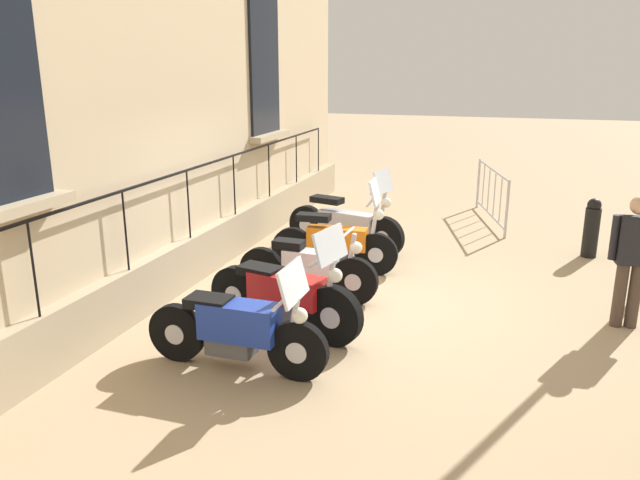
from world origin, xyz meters
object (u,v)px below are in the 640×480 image
at_px(motorcycle_blue, 238,329).
at_px(bollard, 592,228).
at_px(crowd_barrier, 491,193).
at_px(motorcycle_orange, 336,243).
at_px(motorcycle_white, 308,269).
at_px(motorcycle_silver, 346,225).
at_px(pedestrian_walking, 633,255).
at_px(motorcycle_red, 284,296).

xyz_separation_m(motorcycle_blue, bollard, (3.74, 5.20, 0.04)).
bearing_deg(crowd_barrier, motorcycle_orange, -117.98).
xyz_separation_m(motorcycle_white, motorcycle_silver, (-0.11, 2.24, 0.04)).
distance_m(motorcycle_white, pedestrian_walking, 3.88).
bearing_deg(motorcycle_white, crowd_barrier, 67.43).
xyz_separation_m(motorcycle_silver, pedestrian_walking, (3.95, -1.98, 0.44)).
height_order(crowd_barrier, bollard, crowd_barrier).
xyz_separation_m(motorcycle_red, motorcycle_orange, (-0.06, 2.27, 0.00)).
bearing_deg(motorcycle_red, motorcycle_orange, 91.39).
distance_m(motorcycle_orange, motorcycle_silver, 1.09).
bearing_deg(crowd_barrier, motorcycle_blue, -106.53).
bearing_deg(crowd_barrier, motorcycle_silver, -128.40).
bearing_deg(motorcycle_orange, motorcycle_red, -88.61).
height_order(motorcycle_blue, bollard, motorcycle_blue).
distance_m(motorcycle_blue, bollard, 6.40).
bearing_deg(motorcycle_red, motorcycle_blue, -97.01).
height_order(motorcycle_orange, motorcycle_silver, motorcycle_orange).
bearing_deg(motorcycle_red, crowd_barrier, 72.01).
bearing_deg(motorcycle_silver, motorcycle_white, -87.25).
xyz_separation_m(motorcycle_red, bollard, (3.62, 4.21, 0.04)).
bearing_deg(motorcycle_silver, motorcycle_blue, -88.96).
bearing_deg(pedestrian_walking, motorcycle_orange, 166.79).
bearing_deg(motorcycle_orange, motorcycle_silver, 97.62).
bearing_deg(motorcycle_white, motorcycle_silver, 92.75).
bearing_deg(motorcycle_red, motorcycle_silver, 93.41).
xyz_separation_m(crowd_barrier, pedestrian_walking, (1.77, -4.73, 0.31)).
height_order(motorcycle_red, bollard, motorcycle_red).
xyz_separation_m(motorcycle_white, bollard, (3.71, 3.10, 0.08)).
distance_m(motorcycle_white, motorcycle_silver, 2.24).
bearing_deg(bollard, motorcycle_red, -130.68).
relative_size(motorcycle_white, motorcycle_silver, 0.92).
relative_size(bollard, pedestrian_walking, 0.61).
bearing_deg(crowd_barrier, motorcycle_red, -107.99).
distance_m(motorcycle_red, bollard, 5.55).
bearing_deg(motorcycle_red, pedestrian_walking, 20.15).
distance_m(motorcycle_red, motorcycle_orange, 2.27).
bearing_deg(pedestrian_walking, motorcycle_silver, 153.43).
bearing_deg(motorcycle_blue, pedestrian_walking, 31.38).
relative_size(motorcycle_silver, crowd_barrier, 0.87).
bearing_deg(bollard, crowd_barrier, 130.81).
bearing_deg(motorcycle_orange, pedestrian_walking, -13.21).
bearing_deg(motorcycle_red, bollard, 49.32).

